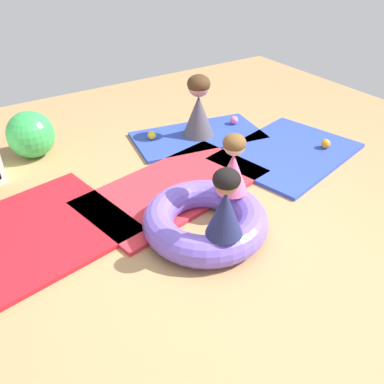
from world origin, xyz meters
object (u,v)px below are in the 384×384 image
Objects in this scene: play_ball_blue at (214,187)px; exercise_ball_large at (31,134)px; child_in_navy at (225,204)px; inflatable_cushion at (205,220)px; child_in_pink at (233,164)px; adult_seated at (199,107)px; play_ball_yellow at (152,135)px; play_ball_orange at (326,144)px; play_ball_pink at (234,120)px.

exercise_ball_large is (-1.23, 1.77, 0.17)m from play_ball_blue.
child_in_navy is 2.67m from exercise_ball_large.
child_in_pink is (0.34, 0.09, 0.39)m from inflatable_cushion.
inflatable_cushion is 1.96× the size of child_in_pink.
adult_seated is 0.65m from play_ball_yellow.
play_ball_pink is at bearing 113.07° from play_ball_orange.
play_ball_pink is at bearing 17.25° from adult_seated.
child_in_pink reaches higher than play_ball_pink.
exercise_ball_large is (-2.36, 0.62, 0.17)m from play_ball_pink.
exercise_ball_large reaches higher than play_ball_blue.
child_in_navy reaches higher than play_ball_blue.
child_in_pink reaches higher than exercise_ball_large.
play_ball_pink is at bearing -9.60° from play_ball_yellow.
play_ball_pink is at bearing -103.76° from child_in_pink.
play_ball_pink is 1.61m from play_ball_blue.
exercise_ball_large is (-1.16, 2.11, -0.26)m from child_in_pink.
child_in_pink reaches higher than adult_seated.
exercise_ball_large is (-2.83, 1.73, 0.17)m from play_ball_orange.
inflatable_cushion is 2.04× the size of exercise_ball_large.
adult_seated is 7.50× the size of play_ball_yellow.
play_ball_pink is (1.20, 1.49, -0.43)m from child_in_pink.
play_ball_orange is at bearing -31.05° from adult_seated.
inflatable_cushion is 1.86m from adult_seated.
play_ball_orange is at bearing -39.51° from play_ball_yellow.
play_ball_yellow is at bearing 88.19° from play_ball_blue.
play_ball_orange is at bearing -141.95° from child_in_pink.
play_ball_blue is (0.06, 0.34, -0.43)m from child_in_pink.
child_in_navy is at bearing -103.71° from play_ball_yellow.
play_ball_yellow is 0.19× the size of exercise_ball_large.
exercise_ball_large is at bearing 161.02° from play_ball_yellow.
play_ball_yellow is (-0.53, 0.20, -0.31)m from adult_seated.
play_ball_pink is (-0.47, 1.10, -0.00)m from play_ball_orange.
inflatable_cushion is at bearing 39.68° from child_in_pink.
inflatable_cushion reaches higher than play_ball_yellow.
play_ball_pink is (1.09, -0.18, 0.00)m from play_ball_yellow.
child_in_pink is 0.56m from play_ball_blue.
play_ball_orange is (1.03, -1.09, -0.31)m from adult_seated.
play_ball_orange is 2.03m from play_ball_yellow.
play_ball_yellow is at bearing -68.51° from child_in_pink.
child_in_navy reaches higher than play_ball_orange.
play_ball_pink is at bearing 45.28° from play_ball_blue.
play_ball_blue is (-0.57, -1.13, -0.31)m from adult_seated.
inflatable_cushion is at bearing -133.23° from play_ball_blue.
play_ball_yellow is (0.51, 2.11, -0.44)m from child_in_navy.
play_ball_blue is at bearing -91.81° from play_ball_yellow.
adult_seated reaches higher than play_ball_yellow.
child_in_navy is at bearing -121.32° from play_ball_blue.
child_in_navy is 2.18m from adult_seated.
exercise_ball_large is (-0.82, 2.20, 0.13)m from inflatable_cushion.
inflatable_cushion is 2.20m from play_ball_pink.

